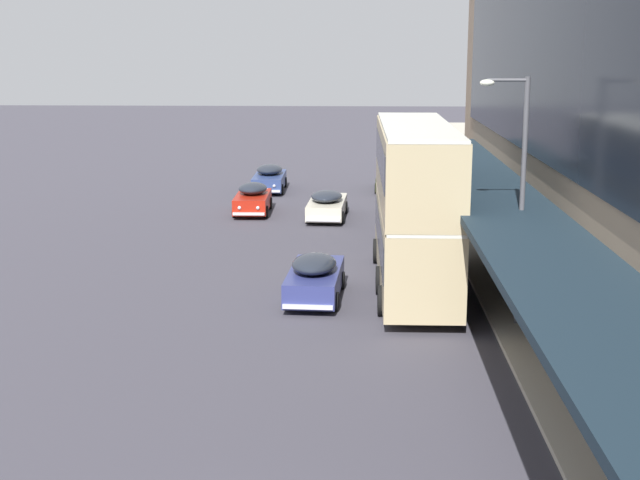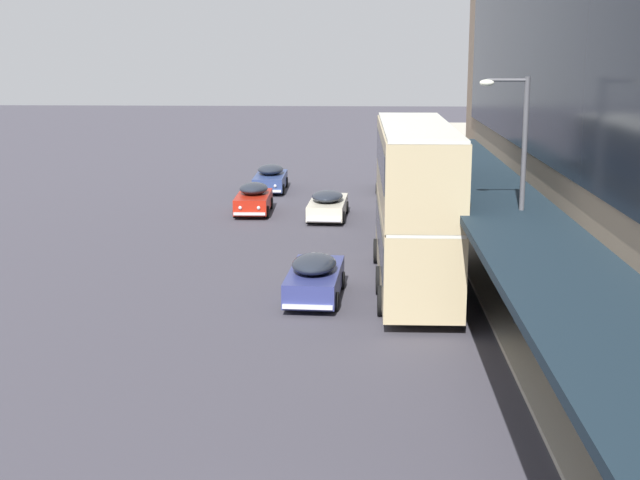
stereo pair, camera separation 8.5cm
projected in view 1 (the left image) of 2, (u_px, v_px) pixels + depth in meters
transit_bus_kerbside_front at (415, 201)px, 31.99m from camera, size 2.79×11.28×5.98m
sedan_oncoming_rear at (315, 277)px, 31.05m from camera, size 2.07×4.77×1.61m
sedan_trailing_near at (327, 204)px, 45.67m from camera, size 2.09×4.98×1.46m
sedan_trailing_mid at (269, 178)px, 54.43m from camera, size 1.95×4.94×1.59m
sedan_lead_near at (390, 178)px, 54.58m from camera, size 1.95×4.92×1.59m
sedan_second_near at (253, 198)px, 47.09m from camera, size 1.90×4.42×1.61m
vw_van at (397, 186)px, 49.32m from camera, size 2.04×4.62×1.96m
street_lamp at (518, 185)px, 27.12m from camera, size 1.50×0.28×7.64m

